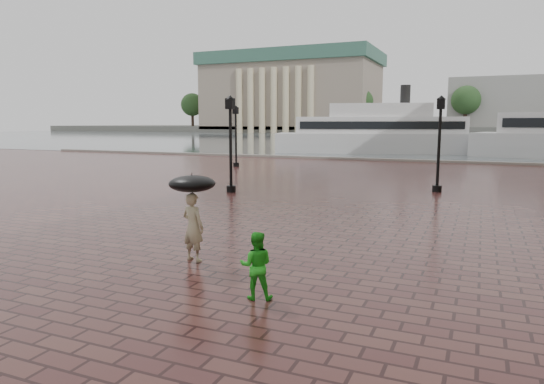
{
  "coord_description": "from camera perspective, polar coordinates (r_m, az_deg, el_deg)",
  "views": [
    {
      "loc": [
        4.87,
        -10.2,
        3.29
      ],
      "look_at": [
        -0.35,
        1.85,
        1.4
      ],
      "focal_mm": 32.0,
      "sensor_mm": 36.0,
      "label": 1
    }
  ],
  "objects": [
    {
      "name": "adult_pedestrian",
      "position": [
        11.7,
        -9.27,
        -4.08
      ],
      "size": [
        0.66,
        0.49,
        1.65
      ],
      "primitive_type": "imported",
      "rotation": [
        0.0,
        0.0,
        2.96
      ],
      "color": "tan",
      "rests_on": "ground"
    },
    {
      "name": "museum",
      "position": [
        166.32,
        2.31,
        11.85
      ],
      "size": [
        57.0,
        32.5,
        26.0
      ],
      "color": "gray",
      "rests_on": "ground"
    },
    {
      "name": "ground",
      "position": [
        11.77,
        -2.05,
        -8.05
      ],
      "size": [
        300.0,
        300.0,
        0.0
      ],
      "primitive_type": "plane",
      "color": "#3D1C1B",
      "rests_on": "ground"
    },
    {
      "name": "quay_edge",
      "position": [
        42.61,
        16.8,
        3.42
      ],
      "size": [
        80.0,
        0.6,
        0.3
      ],
      "primitive_type": "cube",
      "color": "slate",
      "rests_on": "ground"
    },
    {
      "name": "child_pedestrian",
      "position": [
        9.15,
        -1.87,
        -8.63
      ],
      "size": [
        0.75,
        0.67,
        1.29
      ],
      "primitive_type": "imported",
      "rotation": [
        0.0,
        0.0,
        3.49
      ],
      "color": "green",
      "rests_on": "ground"
    },
    {
      "name": "ferry_near",
      "position": [
        54.13,
        12.47,
        6.82
      ],
      "size": [
        22.63,
        10.67,
        7.22
      ],
      "rotation": [
        0.0,
        0.0,
        0.26
      ],
      "color": "silver",
      "rests_on": "ground"
    },
    {
      "name": "far_trees",
      "position": [
        148.41,
        21.85,
        9.99
      ],
      "size": [
        188.0,
        8.0,
        13.5
      ],
      "color": "#2D2119",
      "rests_on": "ground"
    },
    {
      "name": "harbour_water",
      "position": [
        102.37,
        20.78,
        5.83
      ],
      "size": [
        240.0,
        240.0,
        0.0
      ],
      "primitive_type": "plane",
      "color": "#404A4E",
      "rests_on": "ground"
    },
    {
      "name": "umbrella",
      "position": [
        11.53,
        -9.38,
        0.97
      ],
      "size": [
        1.1,
        1.1,
        1.13
      ],
      "color": "black",
      "rests_on": "ground"
    },
    {
      "name": "street_lamps",
      "position": [
        27.39,
        2.28,
        6.17
      ],
      "size": [
        15.44,
        12.44,
        4.4
      ],
      "color": "black",
      "rests_on": "ground"
    },
    {
      "name": "far_shore",
      "position": [
        170.28,
        21.93,
        6.84
      ],
      "size": [
        300.0,
        60.0,
        2.0
      ],
      "primitive_type": "cube",
      "color": "#4C4C47",
      "rests_on": "ground"
    }
  ]
}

